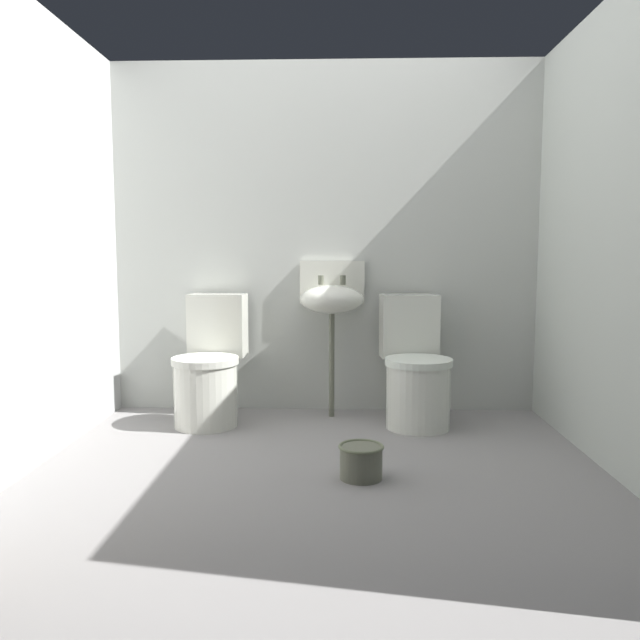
{
  "coord_description": "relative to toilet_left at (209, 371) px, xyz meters",
  "views": [
    {
      "loc": [
        0.1,
        -2.87,
        1.04
      ],
      "look_at": [
        0.0,
        0.31,
        0.7
      ],
      "focal_mm": 35.2,
      "sensor_mm": 36.0,
      "label": 1
    }
  ],
  "objects": [
    {
      "name": "ground_plane",
      "position": [
        0.7,
        -0.89,
        -0.36
      ],
      "size": [
        3.16,
        2.89,
        0.08
      ],
      "primitive_type": "cube",
      "color": "gray"
    },
    {
      "name": "bucket",
      "position": [
        0.9,
        -0.95,
        -0.24
      ],
      "size": [
        0.21,
        0.21,
        0.16
      ],
      "color": "#606352",
      "rests_on": "ground"
    },
    {
      "name": "wall_right",
      "position": [
        2.13,
        -0.79,
        0.81
      ],
      "size": [
        0.1,
        2.69,
        2.26
      ],
      "primitive_type": "cube",
      "color": "beige",
      "rests_on": "ground"
    },
    {
      "name": "wall_back",
      "position": [
        0.7,
        0.4,
        0.81
      ],
      "size": [
        3.16,
        0.1,
        2.26
      ],
      "primitive_type": "cube",
      "color": "#B7BBB3",
      "rests_on": "ground"
    },
    {
      "name": "toilet_left",
      "position": [
        0.0,
        0.0,
        0.0
      ],
      "size": [
        0.43,
        0.61,
        0.78
      ],
      "rotation": [
        0.0,
        0.0,
        3.07
      ],
      "color": "silver",
      "rests_on": "ground"
    },
    {
      "name": "toilet_right",
      "position": [
        1.26,
        0.0,
        0.0
      ],
      "size": [
        0.43,
        0.62,
        0.78
      ],
      "rotation": [
        0.0,
        0.0,
        3.23
      ],
      "color": "silver",
      "rests_on": "ground"
    },
    {
      "name": "wall_left",
      "position": [
        -0.73,
        -0.79,
        0.81
      ],
      "size": [
        0.1,
        2.69,
        2.26
      ],
      "primitive_type": "cube",
      "color": "#B7B9B8",
      "rests_on": "ground"
    },
    {
      "name": "sink",
      "position": [
        0.75,
        0.19,
        0.43
      ],
      "size": [
        0.42,
        0.35,
        0.99
      ],
      "color": "#606352",
      "rests_on": "ground"
    }
  ]
}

